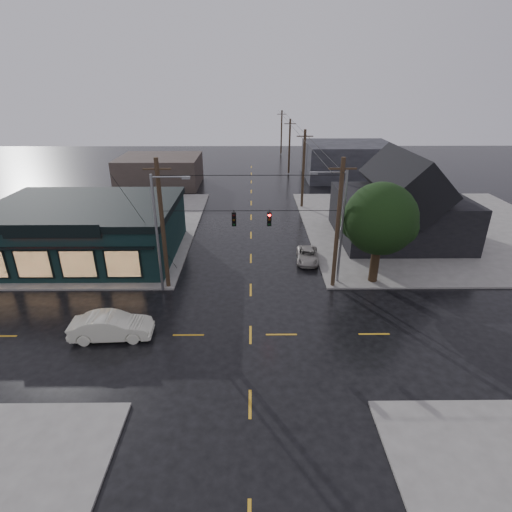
{
  "coord_description": "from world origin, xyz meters",
  "views": [
    {
      "loc": [
        0.16,
        -21.45,
        15.06
      ],
      "look_at": [
        0.4,
        4.15,
        3.72
      ],
      "focal_mm": 28.0,
      "sensor_mm": 36.0,
      "label": 1
    }
  ],
  "objects_px": {
    "corner_tree": "(380,219)",
    "sedan_cream": "(111,326)",
    "utility_pole_nw": "(169,287)",
    "utility_pole_ne": "(332,286)",
    "suv_silver": "(307,256)"
  },
  "relations": [
    {
      "from": "utility_pole_nw",
      "to": "utility_pole_ne",
      "type": "bearing_deg",
      "value": 0.0
    },
    {
      "from": "utility_pole_nw",
      "to": "suv_silver",
      "type": "relative_size",
      "value": 2.52
    },
    {
      "from": "utility_pole_nw",
      "to": "suv_silver",
      "type": "bearing_deg",
      "value": 22.67
    },
    {
      "from": "utility_pole_nw",
      "to": "suv_silver",
      "type": "distance_m",
      "value": 12.59
    },
    {
      "from": "utility_pole_nw",
      "to": "sedan_cream",
      "type": "bearing_deg",
      "value": -108.6
    },
    {
      "from": "corner_tree",
      "to": "suv_silver",
      "type": "height_order",
      "value": "corner_tree"
    },
    {
      "from": "corner_tree",
      "to": "sedan_cream",
      "type": "xyz_separation_m",
      "value": [
        -18.64,
        -7.46,
        -4.53
      ]
    },
    {
      "from": "corner_tree",
      "to": "suv_silver",
      "type": "bearing_deg",
      "value": 139.37
    },
    {
      "from": "utility_pole_ne",
      "to": "suv_silver",
      "type": "height_order",
      "value": "utility_pole_ne"
    },
    {
      "from": "utility_pole_nw",
      "to": "utility_pole_ne",
      "type": "relative_size",
      "value": 1.0
    },
    {
      "from": "utility_pole_nw",
      "to": "corner_tree",
      "type": "bearing_deg",
      "value": 2.61
    },
    {
      "from": "utility_pole_nw",
      "to": "sedan_cream",
      "type": "height_order",
      "value": "utility_pole_nw"
    },
    {
      "from": "corner_tree",
      "to": "utility_pole_nw",
      "type": "distance_m",
      "value": 17.25
    },
    {
      "from": "suv_silver",
      "to": "utility_pole_nw",
      "type": "bearing_deg",
      "value": -151.93
    },
    {
      "from": "utility_pole_nw",
      "to": "sedan_cream",
      "type": "distance_m",
      "value": 7.13
    }
  ]
}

